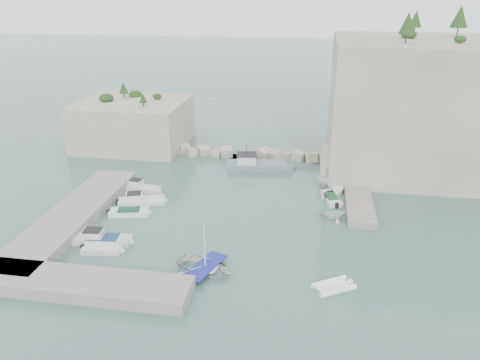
% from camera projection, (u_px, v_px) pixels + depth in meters
% --- Properties ---
extents(ground, '(400.00, 400.00, 0.00)m').
position_uv_depth(ground, '(231.00, 228.00, 48.46)').
color(ground, '#4A7068').
rests_on(ground, ground).
extents(cliff_east, '(26.00, 22.00, 17.00)m').
position_uv_depth(cliff_east, '(430.00, 105.00, 62.72)').
color(cliff_east, beige).
rests_on(cliff_east, ground).
extents(cliff_terrace, '(8.00, 10.00, 2.50)m').
position_uv_depth(cliff_terrace, '(351.00, 164.00, 62.43)').
color(cliff_terrace, beige).
rests_on(cliff_terrace, ground).
extents(outcrop_west, '(16.00, 14.00, 7.00)m').
position_uv_depth(outcrop_west, '(134.00, 123.00, 72.95)').
color(outcrop_west, beige).
rests_on(outcrop_west, ground).
extents(quay_west, '(5.00, 24.00, 1.10)m').
position_uv_depth(quay_west, '(72.00, 216.00, 49.91)').
color(quay_west, '#9E9689').
rests_on(quay_west, ground).
extents(quay_south, '(18.00, 4.00, 1.10)m').
position_uv_depth(quay_south, '(83.00, 285.00, 38.36)').
color(quay_south, '#9E9689').
rests_on(quay_south, ground).
extents(ledge_east, '(3.00, 16.00, 0.80)m').
position_uv_depth(ledge_east, '(358.00, 195.00, 55.38)').
color(ledge_east, '#9E9689').
rests_on(ledge_east, ground).
extents(breakwater, '(28.00, 3.00, 1.40)m').
position_uv_depth(breakwater, '(251.00, 153.00, 68.41)').
color(breakwater, beige).
rests_on(breakwater, ground).
extents(motorboat_a, '(5.45, 2.46, 1.40)m').
position_uv_depth(motorboat_a, '(141.00, 190.00, 57.64)').
color(motorboat_a, silver).
rests_on(motorboat_a, ground).
extents(motorboat_b, '(6.07, 3.58, 1.40)m').
position_uv_depth(motorboat_b, '(142.00, 203.00, 54.18)').
color(motorboat_b, white).
rests_on(motorboat_b, ground).
extents(motorboat_c, '(4.93, 2.69, 0.70)m').
position_uv_depth(motorboat_c, '(129.00, 214.00, 51.47)').
color(motorboat_c, white).
rests_on(motorboat_c, ground).
extents(motorboat_d, '(6.41, 2.43, 1.40)m').
position_uv_depth(motorboat_d, '(103.00, 242.00, 45.88)').
color(motorboat_d, silver).
rests_on(motorboat_d, ground).
extents(motorboat_e, '(4.16, 2.10, 0.70)m').
position_uv_depth(motorboat_e, '(103.00, 251.00, 44.24)').
color(motorboat_e, white).
rests_on(motorboat_e, ground).
extents(rowboat, '(6.20, 5.28, 1.09)m').
position_uv_depth(rowboat, '(205.00, 271.00, 41.18)').
color(rowboat, silver).
rests_on(rowboat, ground).
extents(inflatable_dinghy, '(4.03, 3.44, 0.44)m').
position_uv_depth(inflatable_dinghy, '(333.00, 288.00, 38.84)').
color(inflatable_dinghy, white).
rests_on(inflatable_dinghy, ground).
extents(tender_east_a, '(3.38, 3.09, 1.51)m').
position_uv_depth(tender_east_a, '(333.00, 218.00, 50.58)').
color(tender_east_a, white).
rests_on(tender_east_a, ground).
extents(tender_east_b, '(2.73, 4.63, 0.70)m').
position_uv_depth(tender_east_b, '(331.00, 200.00, 54.82)').
color(tender_east_b, white).
rests_on(tender_east_b, ground).
extents(tender_east_c, '(3.07, 4.60, 0.70)m').
position_uv_depth(tender_east_c, '(334.00, 195.00, 56.21)').
color(tender_east_c, silver).
rests_on(tender_east_c, ground).
extents(tender_east_d, '(5.31, 3.29, 1.92)m').
position_uv_depth(tender_east_d, '(335.00, 186.00, 58.72)').
color(tender_east_d, white).
rests_on(tender_east_d, ground).
extents(work_boat, '(10.28, 4.46, 2.20)m').
position_uv_depth(work_boat, '(260.00, 168.00, 64.59)').
color(work_boat, slate).
rests_on(work_boat, ground).
extents(rowboat_mast, '(0.10, 0.10, 4.20)m').
position_uv_depth(rowboat_mast, '(205.00, 245.00, 40.17)').
color(rowboat_mast, white).
rests_on(rowboat_mast, rowboat).
extents(vegetation, '(53.48, 13.88, 13.40)m').
position_uv_depth(vegetation, '(397.00, 30.00, 61.18)').
color(vegetation, '#1E4219').
rests_on(vegetation, ground).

